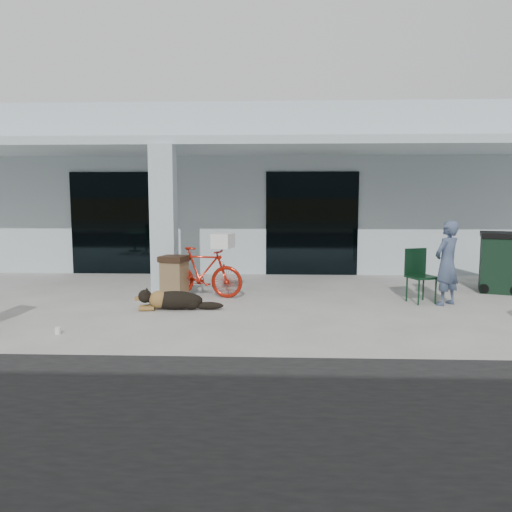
{
  "coord_description": "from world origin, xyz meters",
  "views": [
    {
      "loc": [
        0.87,
        -8.14,
        2.02
      ],
      "look_at": [
        0.51,
        0.62,
        1.0
      ],
      "focal_mm": 35.0,
      "sensor_mm": 36.0,
      "label": 1
    }
  ],
  "objects_px": {
    "cafe_chair_far_a": "(422,276)",
    "wheeled_bin": "(499,262)",
    "dog": "(175,299)",
    "bicycle": "(202,272)",
    "trash_receptacle": "(174,277)",
    "person": "(447,263)"
  },
  "relations": [
    {
      "from": "bicycle",
      "to": "trash_receptacle",
      "type": "bearing_deg",
      "value": 112.54
    },
    {
      "from": "bicycle",
      "to": "wheeled_bin",
      "type": "relative_size",
      "value": 1.33
    },
    {
      "from": "bicycle",
      "to": "trash_receptacle",
      "type": "xyz_separation_m",
      "value": [
        -0.56,
        -0.1,
        -0.08
      ]
    },
    {
      "from": "cafe_chair_far_a",
      "to": "person",
      "type": "bearing_deg",
      "value": -45.48
    },
    {
      "from": "cafe_chair_far_a",
      "to": "wheeled_bin",
      "type": "xyz_separation_m",
      "value": [
        2.03,
        1.3,
        0.12
      ]
    },
    {
      "from": "cafe_chair_far_a",
      "to": "wheeled_bin",
      "type": "height_order",
      "value": "wheeled_bin"
    },
    {
      "from": "bicycle",
      "to": "trash_receptacle",
      "type": "height_order",
      "value": "bicycle"
    },
    {
      "from": "dog",
      "to": "person",
      "type": "height_order",
      "value": "person"
    },
    {
      "from": "cafe_chair_far_a",
      "to": "person",
      "type": "height_order",
      "value": "person"
    },
    {
      "from": "cafe_chair_far_a",
      "to": "trash_receptacle",
      "type": "height_order",
      "value": "cafe_chair_far_a"
    },
    {
      "from": "cafe_chair_far_a",
      "to": "trash_receptacle",
      "type": "bearing_deg",
      "value": 156.35
    },
    {
      "from": "trash_receptacle",
      "to": "wheeled_bin",
      "type": "bearing_deg",
      "value": 8.23
    },
    {
      "from": "dog",
      "to": "cafe_chair_far_a",
      "type": "relative_size",
      "value": 1.13
    },
    {
      "from": "person",
      "to": "trash_receptacle",
      "type": "xyz_separation_m",
      "value": [
        -5.29,
        0.49,
        -0.37
      ]
    },
    {
      "from": "cafe_chair_far_a",
      "to": "person",
      "type": "distance_m",
      "value": 0.53
    },
    {
      "from": "bicycle",
      "to": "wheeled_bin",
      "type": "xyz_separation_m",
      "value": [
        6.35,
        0.9,
        0.13
      ]
    },
    {
      "from": "dog",
      "to": "trash_receptacle",
      "type": "distance_m",
      "value": 1.15
    },
    {
      "from": "cafe_chair_far_a",
      "to": "wheeled_bin",
      "type": "bearing_deg",
      "value": 12.47
    },
    {
      "from": "wheeled_bin",
      "to": "person",
      "type": "bearing_deg",
      "value": -117.73
    },
    {
      "from": "bicycle",
      "to": "cafe_chair_far_a",
      "type": "distance_m",
      "value": 4.34
    },
    {
      "from": "dog",
      "to": "cafe_chair_far_a",
      "type": "distance_m",
      "value": 4.73
    },
    {
      "from": "cafe_chair_far_a",
      "to": "dog",
      "type": "bearing_deg",
      "value": 169.64
    }
  ]
}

